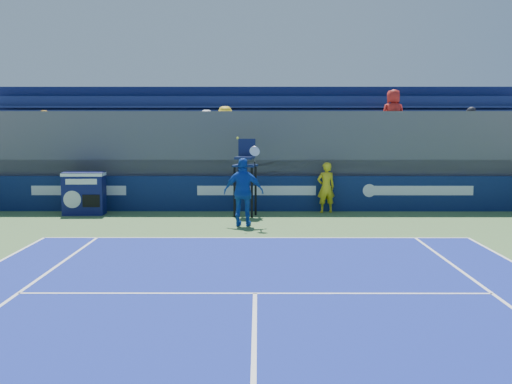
{
  "coord_description": "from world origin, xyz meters",
  "views": [
    {
      "loc": [
        0.05,
        -4.46,
        2.94
      ],
      "look_at": [
        0.0,
        11.5,
        1.25
      ],
      "focal_mm": 45.0,
      "sensor_mm": 36.0,
      "label": 1
    }
  ],
  "objects_px": {
    "ball_person": "(326,187)",
    "match_clock": "(84,192)",
    "tennis_player": "(244,192)",
    "umpire_chair": "(245,169)"
  },
  "relations": [
    {
      "from": "ball_person",
      "to": "match_clock",
      "type": "relative_size",
      "value": 1.2
    },
    {
      "from": "ball_person",
      "to": "tennis_player",
      "type": "relative_size",
      "value": 0.65
    },
    {
      "from": "match_clock",
      "to": "ball_person",
      "type": "bearing_deg",
      "value": 3.68
    },
    {
      "from": "ball_person",
      "to": "match_clock",
      "type": "bearing_deg",
      "value": -9.15
    },
    {
      "from": "ball_person",
      "to": "tennis_player",
      "type": "bearing_deg",
      "value": 33.83
    },
    {
      "from": "tennis_player",
      "to": "umpire_chair",
      "type": "bearing_deg",
      "value": 89.68
    },
    {
      "from": "umpire_chair",
      "to": "ball_person",
      "type": "bearing_deg",
      "value": 17.1
    },
    {
      "from": "tennis_player",
      "to": "ball_person",
      "type": "bearing_deg",
      "value": 46.66
    },
    {
      "from": "ball_person",
      "to": "match_clock",
      "type": "height_order",
      "value": "ball_person"
    },
    {
      "from": "ball_person",
      "to": "umpire_chair",
      "type": "xyz_separation_m",
      "value": [
        -2.66,
        -0.82,
        0.68
      ]
    }
  ]
}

